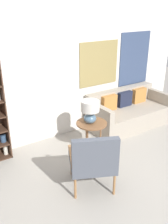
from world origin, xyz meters
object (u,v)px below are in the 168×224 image
(side_table, at_px, (92,126))
(table_lamp, at_px, (90,110))
(armchair, at_px, (93,159))
(couch, at_px, (128,112))

(side_table, distance_m, table_lamp, 0.32)
(table_lamp, bearing_deg, armchair, -122.12)
(armchair, distance_m, side_table, 1.10)
(couch, relative_size, table_lamp, 4.31)
(armchair, bearing_deg, table_lamp, 57.88)
(side_table, bearing_deg, table_lamp, 151.46)
(table_lamp, bearing_deg, couch, 17.91)
(armchair, bearing_deg, side_table, 56.32)
(armchair, relative_size, table_lamp, 2.19)
(couch, bearing_deg, armchair, -144.68)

